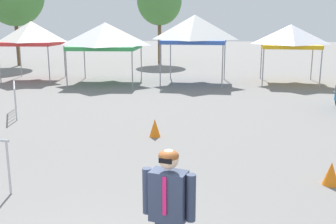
# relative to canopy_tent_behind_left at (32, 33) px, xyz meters

# --- Properties ---
(canopy_tent_behind_left) EXTENTS (3.08, 3.08, 3.29)m
(canopy_tent_behind_left) POSITION_rel_canopy_tent_behind_left_xyz_m (0.00, 0.00, 0.00)
(canopy_tent_behind_left) COLOR #9E9EA3
(canopy_tent_behind_left) RESTS_ON ground
(canopy_tent_far_right) EXTENTS (3.74, 3.74, 3.22)m
(canopy_tent_far_right) POSITION_rel_canopy_tent_behind_left_xyz_m (4.46, -0.61, -0.11)
(canopy_tent_far_right) COLOR #9E9EA3
(canopy_tent_far_right) RESTS_ON ground
(canopy_tent_behind_right) EXTENTS (3.47, 3.47, 3.62)m
(canopy_tent_behind_right) POSITION_rel_canopy_tent_behind_left_xyz_m (9.21, -0.00, 0.25)
(canopy_tent_behind_right) COLOR #9E9EA3
(canopy_tent_behind_right) RESTS_ON ground
(canopy_tent_far_left) EXTENTS (3.15, 3.15, 3.11)m
(canopy_tent_far_left) POSITION_rel_canopy_tent_behind_left_xyz_m (14.29, 0.56, -0.12)
(canopy_tent_far_left) COLOR #9E9EA3
(canopy_tent_far_left) RESTS_ON ground
(person_foreground) EXTENTS (0.63, 0.33, 1.78)m
(person_foreground) POSITION_rel_canopy_tent_behind_left_xyz_m (10.00, -17.21, -1.59)
(person_foreground) COLOR #33384C
(person_foreground) RESTS_ON ground
(tree_behind_tents_right) EXTENTS (3.55, 3.55, 6.92)m
(tree_behind_tents_right) POSITION_rel_canopy_tent_behind_left_xyz_m (5.71, 10.54, 2.32)
(tree_behind_tents_right) COLOR brown
(tree_behind_tents_right) RESTS_ON ground
(crowd_barrier_by_lift) EXTENTS (1.05, 1.87, 1.08)m
(crowd_barrier_by_lift) POSITION_rel_canopy_tent_behind_left_xyz_m (3.41, -8.54, -1.87)
(crowd_barrier_by_lift) COLOR #B7BABF
(crowd_barrier_by_lift) RESTS_ON ground
(traffic_cone_lot_center) EXTENTS (0.32, 0.32, 0.52)m
(traffic_cone_lot_center) POSITION_rel_canopy_tent_behind_left_xyz_m (8.78, -10.72, -2.36)
(traffic_cone_lot_center) COLOR orange
(traffic_cone_lot_center) RESTS_ON ground
(traffic_cone_near_barrier) EXTENTS (0.32, 0.32, 0.48)m
(traffic_cone_near_barrier) POSITION_rel_canopy_tent_behind_left_xyz_m (12.82, -13.66, -2.38)
(traffic_cone_near_barrier) COLOR orange
(traffic_cone_near_barrier) RESTS_ON ground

